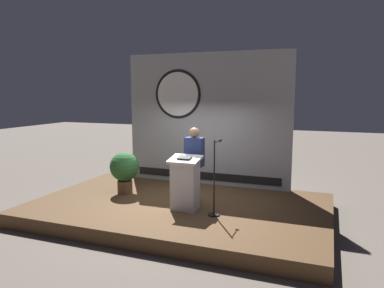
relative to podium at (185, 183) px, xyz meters
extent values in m
plane|color=#6B6056|center=(-0.29, 0.37, -0.86)|extent=(40.00, 40.00, 0.00)
cube|color=brown|center=(-0.29, 0.37, -0.71)|extent=(6.40, 4.00, 0.30)
cube|color=#9E9EA3|center=(-0.29, 2.22, 1.17)|extent=(4.43, 0.10, 3.45)
cylinder|color=black|center=(-1.08, 2.17, 1.83)|extent=(1.30, 0.02, 1.30)
cylinder|color=white|center=(-1.08, 2.16, 1.83)|extent=(1.16, 0.02, 1.16)
cube|color=black|center=(-0.29, 2.17, -0.34)|extent=(3.98, 0.02, 0.20)
cube|color=silver|center=(0.00, 0.00, -0.04)|extent=(0.52, 0.40, 1.03)
cube|color=silver|center=(0.00, 0.00, 0.51)|extent=(0.64, 0.50, 0.14)
cube|color=black|center=(0.00, -0.02, 0.55)|extent=(0.28, 0.20, 0.06)
cylinder|color=black|center=(0.02, 0.48, -0.14)|extent=(0.26, 0.26, 0.83)
cube|color=navy|center=(0.02, 0.48, 0.59)|extent=(0.40, 0.24, 0.63)
sphere|color=#997051|center=(0.02, 0.48, 1.01)|extent=(0.22, 0.22, 0.22)
cylinder|color=black|center=(0.68, -0.15, -0.55)|extent=(0.24, 0.24, 0.02)
cylinder|color=black|center=(0.68, -0.15, 0.20)|extent=(0.03, 0.03, 1.51)
cylinder|color=black|center=(0.68, 0.04, 0.91)|extent=(0.02, 0.37, 0.02)
sphere|color=#262626|center=(0.68, 0.22, 0.91)|extent=(0.07, 0.07, 0.07)
cylinder|color=brown|center=(-1.85, 0.65, -0.41)|extent=(0.36, 0.36, 0.30)
sphere|color=#2D6B33|center=(-1.85, 0.65, 0.09)|extent=(0.70, 0.70, 0.70)
camera|label=1|loc=(2.76, -6.80, 1.87)|focal=33.97mm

